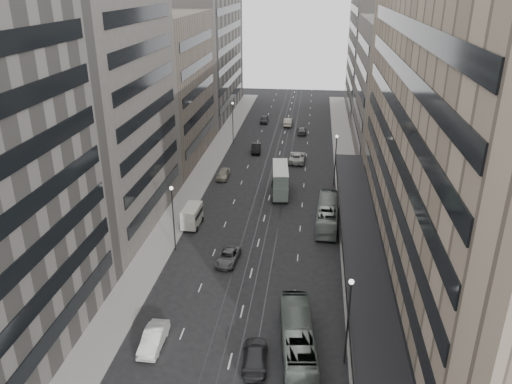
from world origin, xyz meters
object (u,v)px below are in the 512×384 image
at_px(panel_van, 192,216).
at_px(double_decker, 280,180).
at_px(sedan_2, 228,257).
at_px(bus_near, 297,339).
at_px(bus_far, 328,214).
at_px(sedan_1, 154,339).

bearing_deg(panel_van, double_decker, 49.64).
distance_m(panel_van, sedan_2, 10.54).
distance_m(bus_near, bus_far, 25.69).
height_order(bus_far, panel_van, bus_far).
relative_size(double_decker, sedan_2, 1.72).
xyz_separation_m(bus_near, double_decker, (-4.12, 34.95, 0.80)).
relative_size(bus_far, panel_van, 2.49).
height_order(double_decker, sedan_1, double_decker).
height_order(bus_near, panel_van, bus_near).
bearing_deg(sedan_1, sedan_2, 74.61).
bearing_deg(bus_far, panel_van, 11.24).
xyz_separation_m(double_decker, sedan_2, (-4.46, -20.49, -1.71)).
xyz_separation_m(bus_near, bus_far, (2.88, 25.53, -0.02)).
xyz_separation_m(bus_far, panel_van, (-17.70, -2.63, -0.02)).
bearing_deg(bus_near, double_decker, -89.63).
bearing_deg(double_decker, panel_van, -136.98).
bearing_deg(panel_van, bus_near, -55.83).
relative_size(panel_van, sedan_2, 0.93).
distance_m(bus_near, double_decker, 35.20).
bearing_deg(sedan_1, bus_far, 59.03).
height_order(bus_near, sedan_1, bus_near).
bearing_deg(sedan_2, bus_far, 49.59).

